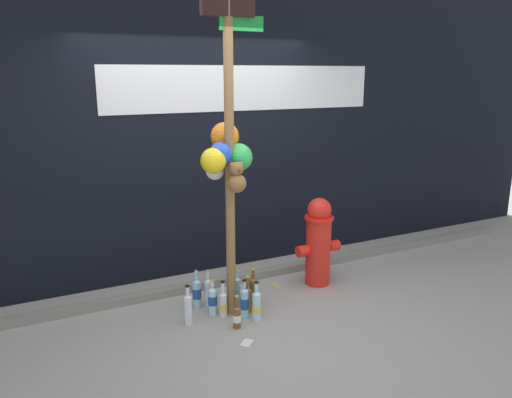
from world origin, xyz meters
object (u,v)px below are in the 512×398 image
fire_hydrant (318,241)px  bottle_4 (253,292)px  bottle_0 (197,292)px  bottle_1 (237,316)px  bottle_8 (208,292)px  bottle_9 (237,291)px  bottle_10 (248,298)px  bottle_3 (213,300)px  bottle_7 (188,308)px  bottle_2 (223,303)px  memorial_post (227,134)px  bottle_5 (257,305)px  bottle_6 (245,302)px

fire_hydrant → bottle_4: bearing=-165.7°
bottle_0 → bottle_4: 0.53m
bottle_0 → bottle_4: (0.46, -0.26, 0.02)m
bottle_1 → fire_hydrant: bearing=23.5°
bottle_0 → bottle_1: size_ratio=1.27×
bottle_8 → bottle_9: 0.27m
bottle_10 → bottle_3: bearing=160.8°
fire_hydrant → bottle_7: (-1.50, -0.25, -0.31)m
fire_hydrant → bottle_9: (-0.97, -0.11, -0.31)m
bottle_1 → bottle_8: bearing=97.1°
bottle_0 → bottle_2: 0.32m
bottle_0 → bottle_9: (0.35, -0.15, 0.00)m
bottle_3 → bottle_9: bottle_9 is taller
bottle_1 → bottle_7: bearing=144.4°
memorial_post → bottle_7: (-0.41, -0.05, -1.49)m
bottle_10 → bottle_2: bearing=173.1°
bottle_5 → bottle_7: 0.60m
bottle_2 → bottle_4: size_ratio=0.86×
fire_hydrant → bottle_10: 1.03m
bottle_6 → bottle_8: size_ratio=1.01×
bottle_5 → fire_hydrant: bearing=25.1°
fire_hydrant → bottle_2: (-1.17, -0.24, -0.34)m
bottle_1 → bottle_9: bearing=65.4°
bottle_2 → bottle_8: 0.26m
fire_hydrant → bottle_3: bearing=-172.4°
bottle_1 → bottle_4: bottle_4 is taller
fire_hydrant → bottle_5: (-0.93, -0.43, -0.32)m
bottle_0 → bottle_6: (0.31, -0.39, 0.00)m
bottle_0 → bottle_4: size_ratio=0.98×
bottle_3 → bottle_9: size_ratio=0.93×
fire_hydrant → bottle_9: size_ratio=2.57×
bottle_10 → bottle_5: bearing=-86.5°
bottle_3 → bottle_6: bottle_6 is taller
bottle_1 → bottle_7: 0.44m
bottle_10 → fire_hydrant: bearing=16.0°
bottle_9 → bottle_4: bearing=-43.8°
bottle_4 → bottle_6: size_ratio=1.08×
memorial_post → bottle_0: size_ratio=7.64×
bottle_2 → bottle_10: size_ratio=0.95×
memorial_post → bottle_0: bearing=134.1°
bottle_7 → fire_hydrant: bearing=9.3°
bottle_3 → bottle_6: bearing=-38.8°
bottle_3 → bottle_6: 0.30m
fire_hydrant → bottle_0: 1.35m
bottle_6 → bottle_10: bearing=49.9°
bottle_8 → memorial_post: bearing=-58.8°
bottle_7 → bottle_9: bearing=14.7°
bottle_7 → bottle_10: bearing=-2.4°
bottle_5 → bottle_6: 0.11m
fire_hydrant → bottle_2: size_ratio=2.72×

